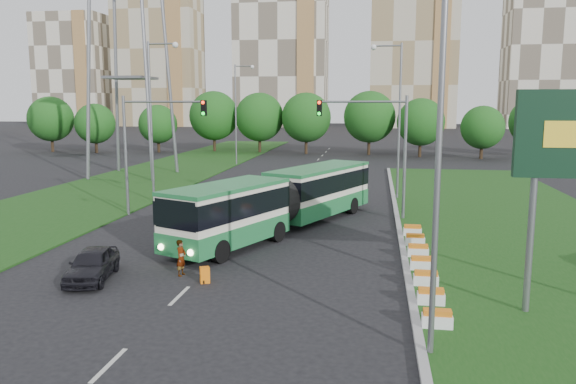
% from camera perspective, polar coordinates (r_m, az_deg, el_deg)
% --- Properties ---
extents(ground, '(360.00, 360.00, 0.00)m').
position_cam_1_polar(ground, '(27.77, -0.85, -6.71)').
color(ground, black).
rests_on(ground, ground).
extents(grass_median, '(14.00, 60.00, 0.15)m').
position_cam_1_polar(grass_median, '(36.15, 22.26, -3.55)').
color(grass_median, '#174413').
rests_on(grass_median, ground).
extents(median_kerb, '(0.30, 60.00, 0.18)m').
position_cam_1_polar(median_kerb, '(35.17, 11.17, -3.34)').
color(median_kerb, '#9D9D9D').
rests_on(median_kerb, ground).
extents(left_verge, '(12.00, 110.00, 0.10)m').
position_cam_1_polar(left_verge, '(56.56, -14.69, 1.17)').
color(left_verge, '#174413').
rests_on(left_verge, ground).
extents(lane_markings, '(0.20, 100.00, 0.01)m').
position_cam_1_polar(lane_markings, '(47.55, -0.35, -0.05)').
color(lane_markings, '#BABBB3').
rests_on(lane_markings, ground).
extents(flower_planters, '(1.10, 13.70, 0.60)m').
position_cam_1_polar(flower_planters, '(26.02, 13.42, -7.02)').
color(flower_planters, white).
rests_on(flower_planters, grass_median).
extents(traffic_mast_median, '(5.76, 0.32, 8.00)m').
position_cam_1_polar(traffic_mast_median, '(36.40, 9.30, 5.49)').
color(traffic_mast_median, slate).
rests_on(traffic_mast_median, ground).
extents(traffic_mast_left, '(5.76, 0.32, 8.00)m').
position_cam_1_polar(traffic_mast_left, '(38.41, -14.04, 5.53)').
color(traffic_mast_left, slate).
rests_on(traffic_mast_left, ground).
extents(street_lamps, '(36.00, 60.00, 12.00)m').
position_cam_1_polar(street_lamps, '(37.14, -2.85, 6.67)').
color(street_lamps, slate).
rests_on(street_lamps, ground).
extents(tree_line, '(120.00, 8.00, 9.00)m').
position_cam_1_polar(tree_line, '(81.58, 12.80, 6.73)').
color(tree_line, '#174E14').
rests_on(tree_line, ground).
extents(apartment_tower_west, '(26.00, 15.00, 48.00)m').
position_cam_1_polar(apartment_tower_west, '(190.26, -12.98, 13.83)').
color(apartment_tower_west, beige).
rests_on(apartment_tower_west, ground).
extents(apartment_tower_cwest, '(28.00, 15.00, 52.00)m').
position_cam_1_polar(apartment_tower_cwest, '(179.74, -0.66, 14.99)').
color(apartment_tower_cwest, silver).
rests_on(apartment_tower_cwest, ground).
extents(apartment_tower_ceast, '(25.00, 15.00, 50.00)m').
position_cam_1_polar(apartment_tower_ceast, '(177.51, 12.62, 14.53)').
color(apartment_tower_ceast, beige).
rests_on(apartment_tower_ceast, ground).
extents(apartment_tower_east, '(27.00, 15.00, 47.00)m').
position_cam_1_polar(apartment_tower_east, '(184.11, 25.46, 13.21)').
color(apartment_tower_east, silver).
rests_on(apartment_tower_east, ground).
extents(midrise_west, '(22.00, 14.00, 36.00)m').
position_cam_1_polar(midrise_west, '(202.75, -20.98, 11.46)').
color(midrise_west, silver).
rests_on(midrise_west, ground).
extents(articulated_bus, '(2.81, 18.02, 2.97)m').
position_cam_1_polar(articulated_bus, '(33.39, -1.09, -0.82)').
color(articulated_bus, white).
rests_on(articulated_bus, ground).
extents(car_left_near, '(2.38, 4.27, 1.37)m').
position_cam_1_polar(car_left_near, '(25.73, -19.28, -6.93)').
color(car_left_near, black).
rests_on(car_left_near, ground).
extents(car_left_far, '(1.90, 4.08, 1.29)m').
position_cam_1_polar(car_left_far, '(40.85, -8.05, -0.74)').
color(car_left_far, black).
rests_on(car_left_far, ground).
extents(pedestrian, '(0.47, 0.64, 1.61)m').
position_cam_1_polar(pedestrian, '(25.28, -10.80, -6.58)').
color(pedestrian, gray).
rests_on(pedestrian, ground).
extents(shopping_trolley, '(0.40, 0.42, 0.68)m').
position_cam_1_polar(shopping_trolley, '(24.25, -8.45, -8.34)').
color(shopping_trolley, orange).
rests_on(shopping_trolley, ground).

